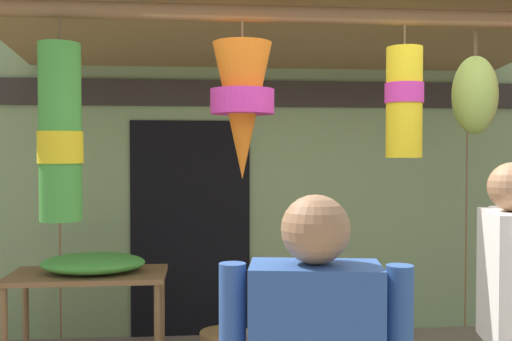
{
  "coord_description": "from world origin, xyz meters",
  "views": [
    {
      "loc": [
        -0.93,
        -3.28,
        1.7
      ],
      "look_at": [
        -0.5,
        1.12,
        1.57
      ],
      "focal_mm": 41.29,
      "sensor_mm": 36.0,
      "label": 1
    }
  ],
  "objects_px": {
    "passerby_at_right": "(512,311)",
    "flower_heap_on_table": "(95,263)",
    "display_table": "(88,284)",
    "folding_chair": "(282,341)"
  },
  "relations": [
    {
      "from": "display_table",
      "to": "folding_chair",
      "type": "relative_size",
      "value": 1.45
    },
    {
      "from": "display_table",
      "to": "passerby_at_right",
      "type": "height_order",
      "value": "passerby_at_right"
    },
    {
      "from": "flower_heap_on_table",
      "to": "folding_chair",
      "type": "relative_size",
      "value": 0.97
    },
    {
      "from": "flower_heap_on_table",
      "to": "display_table",
      "type": "bearing_deg",
      "value": 160.64
    },
    {
      "from": "folding_chair",
      "to": "display_table",
      "type": "bearing_deg",
      "value": 142.55
    },
    {
      "from": "display_table",
      "to": "flower_heap_on_table",
      "type": "relative_size",
      "value": 1.51
    },
    {
      "from": "flower_heap_on_table",
      "to": "passerby_at_right",
      "type": "distance_m",
      "value": 3.13
    },
    {
      "from": "folding_chair",
      "to": "passerby_at_right",
      "type": "relative_size",
      "value": 0.51
    },
    {
      "from": "folding_chair",
      "to": "passerby_at_right",
      "type": "bearing_deg",
      "value": -51.56
    },
    {
      "from": "passerby_at_right",
      "to": "flower_heap_on_table",
      "type": "bearing_deg",
      "value": 135.7
    }
  ]
}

